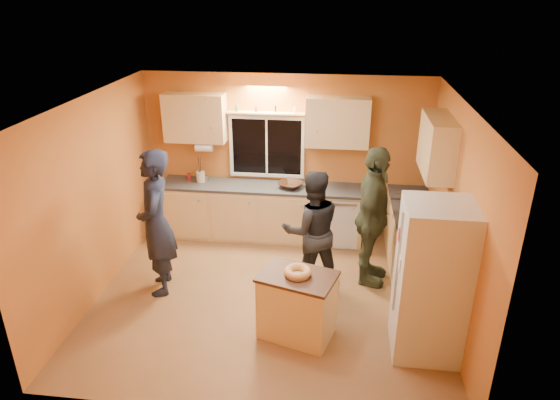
# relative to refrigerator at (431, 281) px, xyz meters

# --- Properties ---
(ground) EXTENTS (4.50, 4.50, 0.00)m
(ground) POSITION_rel_refrigerator_xyz_m (-1.89, 0.80, -0.90)
(ground) COLOR brown
(ground) RESTS_ON ground
(room_shell) EXTENTS (4.54, 4.04, 2.61)m
(room_shell) POSITION_rel_refrigerator_xyz_m (-1.77, 1.21, 0.72)
(room_shell) COLOR #B1722D
(room_shell) RESTS_ON ground
(back_counter) EXTENTS (4.23, 0.62, 0.90)m
(back_counter) POSITION_rel_refrigerator_xyz_m (-1.88, 2.50, -0.45)
(back_counter) COLOR tan
(back_counter) RESTS_ON ground
(right_counter) EXTENTS (0.62, 1.84, 0.90)m
(right_counter) POSITION_rel_refrigerator_xyz_m (0.06, 1.30, -0.45)
(right_counter) COLOR tan
(right_counter) RESTS_ON ground
(refrigerator) EXTENTS (0.72, 0.70, 1.80)m
(refrigerator) POSITION_rel_refrigerator_xyz_m (0.00, 0.00, 0.00)
(refrigerator) COLOR silver
(refrigerator) RESTS_ON ground
(island) EXTENTS (0.98, 0.80, 0.82)m
(island) POSITION_rel_refrigerator_xyz_m (-1.45, 0.07, -0.48)
(island) COLOR tan
(island) RESTS_ON ground
(bundt_pastry) EXTENTS (0.31, 0.31, 0.09)m
(bundt_pastry) POSITION_rel_refrigerator_xyz_m (-1.45, 0.07, -0.04)
(bundt_pastry) COLOR tan
(bundt_pastry) RESTS_ON island
(person_left) EXTENTS (0.65, 0.82, 1.98)m
(person_left) POSITION_rel_refrigerator_xyz_m (-3.36, 0.82, 0.09)
(person_left) COLOR black
(person_left) RESTS_ON ground
(person_center) EXTENTS (0.96, 0.84, 1.67)m
(person_center) POSITION_rel_refrigerator_xyz_m (-1.36, 1.17, -0.06)
(person_center) COLOR black
(person_center) RESTS_ON ground
(person_right) EXTENTS (0.69, 1.21, 1.95)m
(person_right) POSITION_rel_refrigerator_xyz_m (-0.56, 1.37, 0.08)
(person_right) COLOR #333823
(person_right) RESTS_ON ground
(mixing_bowl) EXTENTS (0.48, 0.48, 0.09)m
(mixing_bowl) POSITION_rel_refrigerator_xyz_m (-1.78, 2.47, 0.04)
(mixing_bowl) COLOR black
(mixing_bowl) RESTS_ON back_counter
(utensil_crock) EXTENTS (0.14, 0.14, 0.17)m
(utensil_crock) POSITION_rel_refrigerator_xyz_m (-3.23, 2.54, 0.09)
(utensil_crock) COLOR beige
(utensil_crock) RESTS_ON back_counter
(potted_plant) EXTENTS (0.26, 0.23, 0.28)m
(potted_plant) POSITION_rel_refrigerator_xyz_m (-0.02, 0.93, 0.14)
(potted_plant) COLOR gray
(potted_plant) RESTS_ON right_counter
(red_box) EXTENTS (0.18, 0.15, 0.07)m
(red_box) POSITION_rel_refrigerator_xyz_m (0.02, 2.04, 0.04)
(red_box) COLOR maroon
(red_box) RESTS_ON right_counter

